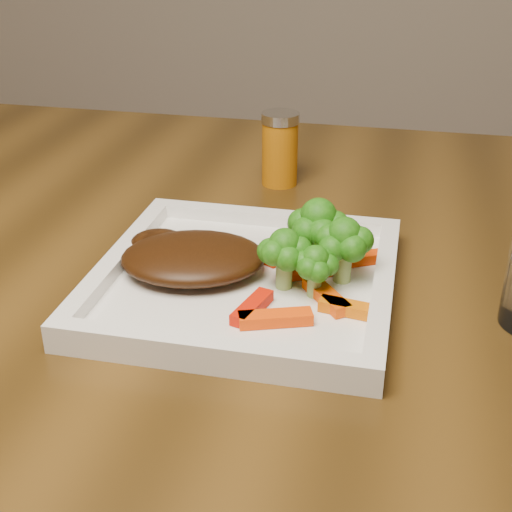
% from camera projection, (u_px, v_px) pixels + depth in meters
% --- Properties ---
extents(dining_table, '(1.60, 0.90, 0.75)m').
position_uv_depth(dining_table, '(209.00, 497.00, 0.93)').
color(dining_table, '#4F3412').
rests_on(dining_table, floor).
extents(plate, '(0.27, 0.27, 0.01)m').
position_uv_depth(plate, '(246.00, 284.00, 0.66)').
color(plate, white).
rests_on(plate, dining_table).
extents(steak, '(0.16, 0.13, 0.03)m').
position_uv_depth(steak, '(193.00, 258.00, 0.67)').
color(steak, '#3A1C08').
rests_on(steak, plate).
extents(broccoli_0, '(0.08, 0.08, 0.07)m').
position_uv_depth(broccoli_0, '(318.00, 233.00, 0.67)').
color(broccoli_0, '#185F0F').
rests_on(broccoli_0, plate).
extents(broccoli_1, '(0.08, 0.08, 0.06)m').
position_uv_depth(broccoli_1, '(344.00, 249.00, 0.64)').
color(broccoli_1, '#2C6711').
rests_on(broccoli_1, plate).
extents(broccoli_2, '(0.05, 0.05, 0.06)m').
position_uv_depth(broccoli_2, '(315.00, 266.00, 0.62)').
color(broccoli_2, '#116210').
rests_on(broccoli_2, plate).
extents(broccoli_3, '(0.06, 0.06, 0.06)m').
position_uv_depth(broccoli_3, '(284.00, 257.00, 0.63)').
color(broccoli_3, '#287012').
rests_on(broccoli_3, plate).
extents(carrot_0, '(0.06, 0.04, 0.01)m').
position_uv_depth(carrot_0, '(276.00, 318.00, 0.59)').
color(carrot_0, '#FA4304').
rests_on(carrot_0, plate).
extents(carrot_1, '(0.06, 0.02, 0.01)m').
position_uv_depth(carrot_1, '(351.00, 309.00, 0.60)').
color(carrot_1, '#DD6603').
rests_on(carrot_1, plate).
extents(carrot_2, '(0.03, 0.06, 0.01)m').
position_uv_depth(carrot_2, '(252.00, 307.00, 0.61)').
color(carrot_2, red).
rests_on(carrot_2, plate).
extents(carrot_3, '(0.05, 0.04, 0.01)m').
position_uv_depth(carrot_3, '(359.00, 259.00, 0.69)').
color(carrot_3, '#D03503').
rests_on(carrot_3, plate).
extents(carrot_4, '(0.04, 0.05, 0.01)m').
position_uv_depth(carrot_4, '(286.00, 252.00, 0.70)').
color(carrot_4, '#F92904').
rests_on(carrot_4, plate).
extents(carrot_5, '(0.05, 0.06, 0.01)m').
position_uv_depth(carrot_5, '(326.00, 296.00, 0.62)').
color(carrot_5, '#E84903').
rests_on(carrot_5, plate).
extents(carrot_6, '(0.06, 0.04, 0.01)m').
position_uv_depth(carrot_6, '(308.00, 271.00, 0.66)').
color(carrot_6, '#FF3F04').
rests_on(carrot_6, plate).
extents(spice_shaker, '(0.06, 0.06, 0.09)m').
position_uv_depth(spice_shaker, '(280.00, 149.00, 0.89)').
color(spice_shaker, '#B06109').
rests_on(spice_shaker, dining_table).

